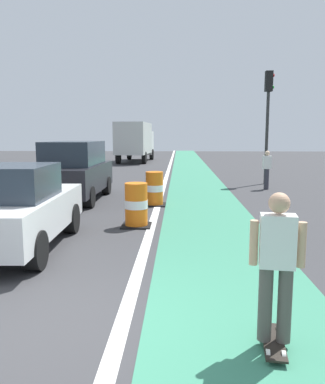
# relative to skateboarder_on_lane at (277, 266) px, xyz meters

# --- Properties ---
(ground_plane) EXTENTS (100.00, 100.00, 0.00)m
(ground_plane) POSITION_rel_skateboarder_on_lane_xyz_m (-2.60, 0.35, -0.91)
(ground_plane) COLOR #38383A
(bike_lane_strip) EXTENTS (2.50, 80.00, 0.01)m
(bike_lane_strip) POSITION_rel_skateboarder_on_lane_xyz_m (-0.20, 12.35, -0.91)
(bike_lane_strip) COLOR #387F60
(bike_lane_strip) RESTS_ON ground
(lane_divider_stripe) EXTENTS (0.20, 80.00, 0.01)m
(lane_divider_stripe) POSITION_rel_skateboarder_on_lane_xyz_m (-1.70, 12.35, -0.91)
(lane_divider_stripe) COLOR silver
(lane_divider_stripe) RESTS_ON ground
(skateboarder_on_lane) EXTENTS (0.57, 0.82, 1.69)m
(skateboarder_on_lane) POSITION_rel_skateboarder_on_lane_xyz_m (0.00, 0.00, 0.00)
(skateboarder_on_lane) COLOR black
(skateboarder_on_lane) RESTS_ON ground
(parked_sedan_nearest) EXTENTS (2.03, 4.16, 1.70)m
(parked_sedan_nearest) POSITION_rel_skateboarder_on_lane_xyz_m (-4.31, 3.49, -0.08)
(parked_sedan_nearest) COLOR silver
(parked_sedan_nearest) RESTS_ON ground
(parked_suv_second) EXTENTS (1.94, 4.61, 2.04)m
(parked_suv_second) POSITION_rel_skateboarder_on_lane_xyz_m (-4.64, 9.42, 0.12)
(parked_suv_second) COLOR black
(parked_suv_second) RESTS_ON ground
(traffic_barrel_front) EXTENTS (0.73, 0.73, 1.09)m
(traffic_barrel_front) POSITION_rel_skateboarder_on_lane_xyz_m (-2.08, 5.56, -0.38)
(traffic_barrel_front) COLOR orange
(traffic_barrel_front) RESTS_ON ground
(traffic_barrel_mid) EXTENTS (0.73, 0.73, 1.09)m
(traffic_barrel_mid) POSITION_rel_skateboarder_on_lane_xyz_m (-1.82, 8.53, -0.38)
(traffic_barrel_mid) COLOR orange
(traffic_barrel_mid) RESTS_ON ground
(delivery_truck_down_block) EXTENTS (2.65, 7.70, 3.23)m
(delivery_truck_down_block) POSITION_rel_skateboarder_on_lane_xyz_m (-4.68, 29.01, 0.94)
(delivery_truck_down_block) COLOR beige
(delivery_truck_down_block) RESTS_ON ground
(traffic_light_corner) EXTENTS (0.41, 0.32, 5.10)m
(traffic_light_corner) POSITION_rel_skateboarder_on_lane_xyz_m (3.01, 14.40, 2.59)
(traffic_light_corner) COLOR #2D2D2D
(traffic_light_corner) RESTS_ON ground
(pedestrian_crossing) EXTENTS (0.34, 0.20, 1.61)m
(pedestrian_crossing) POSITION_rel_skateboarder_on_lane_xyz_m (2.62, 12.46, -0.05)
(pedestrian_crossing) COLOR #33333D
(pedestrian_crossing) RESTS_ON ground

